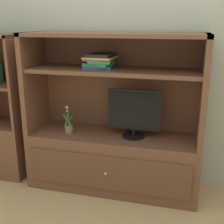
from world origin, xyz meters
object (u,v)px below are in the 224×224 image
Objects in this scene: potted_plant at (69,127)px; media_console at (113,142)px; magazine_stack at (100,61)px; tv_monitor at (134,113)px; bookshelf_tall at (7,129)px.

media_console is at bearing 9.01° from potted_plant.
media_console is at bearing 4.13° from magazine_stack.
tv_monitor reaches higher than potted_plant.
tv_monitor is 1.46m from bookshelf_tall.
magazine_stack is (-0.13, -0.01, 0.82)m from media_console.
tv_monitor is at bearing 5.16° from potted_plant.
magazine_stack is at bearing -0.54° from bookshelf_tall.
potted_plant is at bearing -170.99° from media_console.
tv_monitor is (0.21, -0.01, 0.33)m from media_console.
magazine_stack is at bearing -175.87° from media_console.
potted_plant is 0.18× the size of bookshelf_tall.
media_console is 0.83m from magazine_stack.
potted_plant is at bearing -5.40° from bookshelf_tall.
tv_monitor is at bearing -0.47° from magazine_stack.
bookshelf_tall is (-1.22, 0.00, 0.03)m from media_console.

